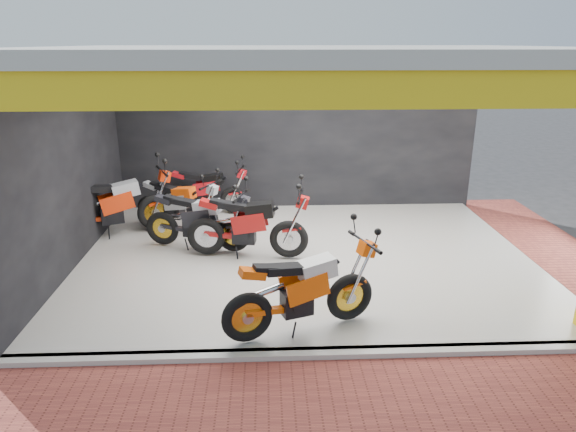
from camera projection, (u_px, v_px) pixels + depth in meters
ground at (316, 316)px, 7.43m from camera, size 80.00×80.00×0.00m
showroom_floor at (306, 258)px, 9.31m from camera, size 8.00×6.00×0.10m
showroom_ceiling at (308, 53)px, 8.16m from camera, size 8.40×6.40×0.20m
back_wall at (296, 135)px, 11.69m from camera, size 8.20×0.20×3.50m
left_wall at (63, 169)px, 8.59m from camera, size 0.20×6.20×3.50m
header_beam_front at (331, 89)px, 5.42m from camera, size 8.40×0.30×0.40m
header_beam_right at (550, 72)px, 8.42m from camera, size 0.30×6.40×0.40m
floor_kerb at (324, 354)px, 6.45m from camera, size 8.00×0.20×0.10m
paver_front at (331, 397)px, 5.72m from camera, size 9.00×1.40×0.03m
paver_right at (563, 255)px, 9.51m from camera, size 1.40×7.00×0.03m
moto_hero at (351, 275)px, 6.91m from camera, size 2.41×1.54×1.38m
moto_row_a at (232, 218)px, 9.23m from camera, size 2.30×1.38×1.32m
moto_row_b at (289, 221)px, 8.95m from camera, size 2.40×1.17×1.41m
moto_row_c at (204, 204)px, 10.15m from camera, size 2.19×1.58×1.26m
moto_row_d at (233, 187)px, 11.35m from camera, size 2.12×1.08×1.23m
moto_row_e at (154, 196)px, 10.32m from camera, size 2.58×1.78×1.48m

